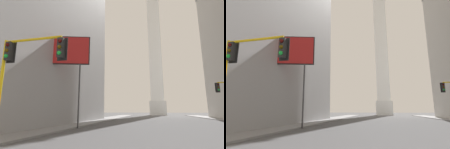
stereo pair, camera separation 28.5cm
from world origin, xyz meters
The scene contains 4 objects.
sidewalk_left centered at (-13.18, 28.92, 0.07)m, with size 5.00×96.39×0.15m, color gray.
obelisk centered at (0.00, 80.32, 32.02)m, with size 7.06×7.06×67.02m.
traffic_light_near_left centered at (-9.39, 7.03, 4.56)m, with size 4.12×0.50×6.03m.
billboard_sign centered at (-12.80, 17.06, 8.81)m, with size 6.66×2.10×10.88m.
Camera 2 is at (-2.07, -1.07, 1.90)m, focal length 28.00 mm.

